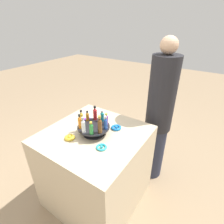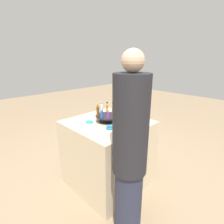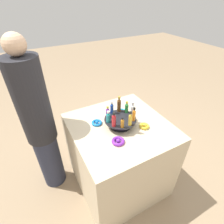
% 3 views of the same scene
% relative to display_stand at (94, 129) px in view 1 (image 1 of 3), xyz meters
% --- Properties ---
extents(ground_plane, '(12.00, 12.00, 0.00)m').
position_rel_display_stand_xyz_m(ground_plane, '(0.00, 0.00, -0.84)').
color(ground_plane, '#997F60').
extents(party_table, '(0.83, 0.83, 0.80)m').
position_rel_display_stand_xyz_m(party_table, '(0.00, 0.00, -0.45)').
color(party_table, beige).
rests_on(party_table, ground_plane).
extents(display_stand, '(0.27, 0.27, 0.07)m').
position_rel_display_stand_xyz_m(display_stand, '(0.00, 0.00, 0.00)').
color(display_stand, black).
rests_on(display_stand, party_table).
extents(bottle_orange, '(0.03, 0.03, 0.13)m').
position_rel_display_stand_xyz_m(bottle_orange, '(0.08, -0.07, 0.09)').
color(bottle_orange, orange).
rests_on(bottle_orange, display_stand).
extents(bottle_clear, '(0.03, 0.03, 0.13)m').
position_rel_display_stand_xyz_m(bottle_clear, '(0.11, -0.01, 0.09)').
color(bottle_clear, silver).
rests_on(bottle_clear, display_stand).
extents(bottle_green, '(0.03, 0.03, 0.11)m').
position_rel_display_stand_xyz_m(bottle_green, '(0.09, 0.06, 0.08)').
color(bottle_green, '#288438').
rests_on(bottle_green, display_stand).
extents(bottle_brown, '(0.03, 0.03, 0.15)m').
position_rel_display_stand_xyz_m(bottle_brown, '(0.04, 0.10, 0.10)').
color(bottle_brown, brown).
rests_on(bottle_brown, display_stand).
extents(bottle_blue, '(0.03, 0.03, 0.12)m').
position_rel_display_stand_xyz_m(bottle_blue, '(-0.02, 0.11, 0.08)').
color(bottle_blue, '#234CAD').
rests_on(bottle_blue, display_stand).
extents(bottle_purple, '(0.03, 0.03, 0.11)m').
position_rel_display_stand_xyz_m(bottle_purple, '(-0.08, 0.07, 0.08)').
color(bottle_purple, '#702D93').
rests_on(bottle_purple, display_stand).
extents(bottle_teal, '(0.03, 0.03, 0.11)m').
position_rel_display_stand_xyz_m(bottle_teal, '(-0.11, 0.01, 0.08)').
color(bottle_teal, teal).
rests_on(bottle_teal, display_stand).
extents(bottle_red, '(0.03, 0.03, 0.13)m').
position_rel_display_stand_xyz_m(bottle_red, '(-0.09, -0.06, 0.09)').
color(bottle_red, '#B21E23').
rests_on(bottle_red, display_stand).
extents(bottle_amber, '(0.03, 0.03, 0.09)m').
position_rel_display_stand_xyz_m(bottle_amber, '(-0.04, -0.10, 0.07)').
color(bottle_amber, '#AD6B19').
rests_on(bottle_amber, display_stand).
extents(bottle_gold, '(0.03, 0.03, 0.13)m').
position_rel_display_stand_xyz_m(bottle_gold, '(0.02, -0.11, 0.09)').
color(bottle_gold, gold).
rests_on(bottle_gold, display_stand).
extents(ribbon_bow_teal, '(0.08, 0.08, 0.02)m').
position_rel_display_stand_xyz_m(ribbon_bow_teal, '(0.12, 0.17, -0.04)').
color(ribbon_bow_teal, '#2DB7CC').
rests_on(ribbon_bow_teal, party_table).
extents(ribbon_bow_blue, '(0.09, 0.09, 0.03)m').
position_rel_display_stand_xyz_m(ribbon_bow_blue, '(-0.17, 0.12, -0.03)').
color(ribbon_bow_blue, blue).
rests_on(ribbon_bow_blue, party_table).
extents(ribbon_bow_purple, '(0.10, 0.10, 0.04)m').
position_rel_display_stand_xyz_m(ribbon_bow_purple, '(-0.12, -0.17, -0.03)').
color(ribbon_bow_purple, purple).
rests_on(ribbon_bow_purple, party_table).
extents(ribbon_bow_gold, '(0.09, 0.09, 0.04)m').
position_rel_display_stand_xyz_m(ribbon_bow_gold, '(0.17, -0.12, -0.03)').
color(ribbon_bow_gold, gold).
rests_on(ribbon_bow_gold, party_table).
extents(person_figure, '(0.26, 0.26, 1.55)m').
position_rel_display_stand_xyz_m(person_figure, '(-0.62, 0.35, -0.06)').
color(person_figure, '#282D42').
rests_on(person_figure, ground_plane).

